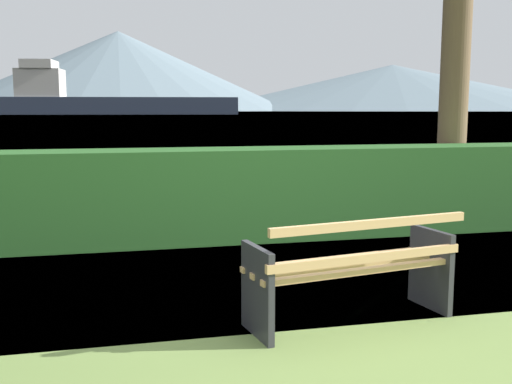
# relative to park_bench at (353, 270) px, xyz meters

# --- Properties ---
(ground_plane) EXTENTS (1400.00, 1400.00, 0.00)m
(ground_plane) POSITION_rel_park_bench_xyz_m (-0.01, 0.06, -0.42)
(ground_plane) COLOR olive
(water_surface) EXTENTS (620.00, 620.00, 0.00)m
(water_surface) POSITION_rel_park_bench_xyz_m (-0.01, 309.93, -0.42)
(water_surface) COLOR #7A99A8
(water_surface) RESTS_ON ground_plane
(park_bench) EXTENTS (1.74, 0.85, 0.87)m
(park_bench) POSITION_rel_park_bench_xyz_m (0.00, 0.00, 0.00)
(park_bench) COLOR tan
(park_bench) RESTS_ON ground_plane
(hedge_row) EXTENTS (12.58, 0.85, 1.17)m
(hedge_row) POSITION_rel_park_bench_xyz_m (-0.01, 3.23, 0.16)
(hedge_row) COLOR #285B23
(hedge_row) RESTS_ON ground_plane
(cargo_ship_large) EXTENTS (74.94, 20.43, 16.55)m
(cargo_ship_large) POSITION_rel_park_bench_xyz_m (-7.14, 189.12, 4.20)
(cargo_ship_large) COLOR #2D384C
(cargo_ship_large) RESTS_ON water_surface
(distant_hills) EXTENTS (958.86, 422.57, 73.09)m
(distant_hills) POSITION_rel_park_bench_xyz_m (36.91, 588.88, 27.73)
(distant_hills) COLOR gray
(distant_hills) RESTS_ON ground_plane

